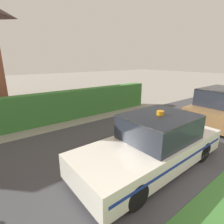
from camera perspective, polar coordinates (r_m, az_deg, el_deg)
road_strip at (r=6.57m, az=7.62°, el=-9.30°), size 28.00×5.50×0.01m
garden_hedge at (r=8.96m, az=-13.77°, el=2.25°), size 9.84×0.53×1.43m
police_car at (r=5.01m, az=13.36°, el=-9.92°), size 4.53×1.82×1.54m
neighbour_car_near at (r=9.59m, az=32.59°, el=1.45°), size 4.25×1.84×1.64m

